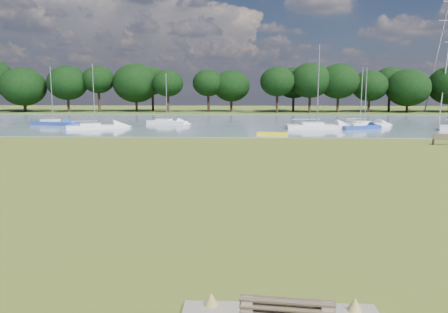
{
  "coord_description": "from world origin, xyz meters",
  "views": [
    {
      "loc": [
        -0.85,
        -21.57,
        4.8
      ],
      "look_at": [
        -1.65,
        -2.0,
        1.78
      ],
      "focal_mm": 35.0,
      "sensor_mm": 36.0,
      "label": 1
    }
  ],
  "objects_px": {
    "kayak": "(272,134)",
    "sailboat_5": "(316,125)",
    "riverbank_bench": "(443,139)",
    "sailboat_3": "(167,121)",
    "sailboat_7": "(364,124)",
    "sailboat_6": "(53,122)",
    "sailboat_4": "(360,125)",
    "sailboat_0": "(94,126)"
  },
  "relations": [
    {
      "from": "kayak",
      "to": "sailboat_5",
      "type": "bearing_deg",
      "value": 68.99
    },
    {
      "from": "riverbank_bench",
      "to": "sailboat_3",
      "type": "relative_size",
      "value": 0.24
    },
    {
      "from": "riverbank_bench",
      "to": "sailboat_7",
      "type": "relative_size",
      "value": 0.22
    },
    {
      "from": "sailboat_6",
      "to": "sailboat_7",
      "type": "xyz_separation_m",
      "value": [
        40.97,
        -1.59,
        -0.01
      ]
    },
    {
      "from": "sailboat_6",
      "to": "sailboat_7",
      "type": "bearing_deg",
      "value": 15.81
    },
    {
      "from": "sailboat_3",
      "to": "kayak",
      "type": "bearing_deg",
      "value": -26.1
    },
    {
      "from": "sailboat_3",
      "to": "sailboat_5",
      "type": "bearing_deg",
      "value": 1.31
    },
    {
      "from": "riverbank_bench",
      "to": "sailboat_7",
      "type": "height_order",
      "value": "sailboat_7"
    },
    {
      "from": "kayak",
      "to": "sailboat_4",
      "type": "relative_size",
      "value": 0.43
    },
    {
      "from": "sailboat_4",
      "to": "sailboat_3",
      "type": "bearing_deg",
      "value": 142.11
    },
    {
      "from": "riverbank_bench",
      "to": "sailboat_4",
      "type": "distance_m",
      "value": 15.05
    },
    {
      "from": "sailboat_7",
      "to": "sailboat_0",
      "type": "bearing_deg",
      "value": 165.09
    },
    {
      "from": "sailboat_4",
      "to": "sailboat_6",
      "type": "height_order",
      "value": "sailboat_6"
    },
    {
      "from": "sailboat_4",
      "to": "sailboat_6",
      "type": "relative_size",
      "value": 0.94
    },
    {
      "from": "sailboat_0",
      "to": "sailboat_5",
      "type": "bearing_deg",
      "value": -21.74
    },
    {
      "from": "kayak",
      "to": "sailboat_4",
      "type": "bearing_deg",
      "value": 51.5
    },
    {
      "from": "kayak",
      "to": "sailboat_0",
      "type": "height_order",
      "value": "sailboat_0"
    },
    {
      "from": "kayak",
      "to": "sailboat_7",
      "type": "distance_m",
      "value": 16.19
    },
    {
      "from": "riverbank_bench",
      "to": "sailboat_4",
      "type": "height_order",
      "value": "sailboat_4"
    },
    {
      "from": "sailboat_0",
      "to": "sailboat_7",
      "type": "distance_m",
      "value": 33.72
    },
    {
      "from": "sailboat_0",
      "to": "sailboat_5",
      "type": "distance_m",
      "value": 27.01
    },
    {
      "from": "kayak",
      "to": "sailboat_6",
      "type": "xyz_separation_m",
      "value": [
        -28.65,
        12.09,
        0.3
      ]
    },
    {
      "from": "sailboat_5",
      "to": "sailboat_4",
      "type": "bearing_deg",
      "value": -2.23
    },
    {
      "from": "kayak",
      "to": "sailboat_4",
      "type": "distance_m",
      "value": 13.42
    },
    {
      "from": "kayak",
      "to": "sailboat_6",
      "type": "height_order",
      "value": "sailboat_6"
    },
    {
      "from": "sailboat_4",
      "to": "sailboat_5",
      "type": "bearing_deg",
      "value": 158.03
    },
    {
      "from": "sailboat_6",
      "to": "sailboat_7",
      "type": "height_order",
      "value": "sailboat_6"
    },
    {
      "from": "sailboat_5",
      "to": "sailboat_7",
      "type": "height_order",
      "value": "sailboat_5"
    },
    {
      "from": "sailboat_6",
      "to": "sailboat_7",
      "type": "relative_size",
      "value": 1.04
    },
    {
      "from": "sailboat_6",
      "to": "sailboat_3",
      "type": "bearing_deg",
      "value": 24.59
    },
    {
      "from": "sailboat_5",
      "to": "riverbank_bench",
      "type": "bearing_deg",
      "value": -63.56
    },
    {
      "from": "sailboat_6",
      "to": "sailboat_4",
      "type": "bearing_deg",
      "value": 11.62
    },
    {
      "from": "kayak",
      "to": "sailboat_4",
      "type": "xyz_separation_m",
      "value": [
        11.04,
        7.63,
        0.29
      ]
    },
    {
      "from": "sailboat_4",
      "to": "sailboat_7",
      "type": "distance_m",
      "value": 3.15
    },
    {
      "from": "riverbank_bench",
      "to": "sailboat_5",
      "type": "bearing_deg",
      "value": 127.41
    },
    {
      "from": "sailboat_7",
      "to": "sailboat_5",
      "type": "bearing_deg",
      "value": -176.18
    },
    {
      "from": "kayak",
      "to": "sailboat_7",
      "type": "height_order",
      "value": "sailboat_7"
    },
    {
      "from": "riverbank_bench",
      "to": "sailboat_6",
      "type": "distance_m",
      "value": 47.05
    },
    {
      "from": "riverbank_bench",
      "to": "sailboat_0",
      "type": "bearing_deg",
      "value": 165.62
    },
    {
      "from": "sailboat_6",
      "to": "riverbank_bench",
      "type": "bearing_deg",
      "value": -5.97
    },
    {
      "from": "sailboat_3",
      "to": "sailboat_6",
      "type": "distance_m",
      "value": 15.22
    },
    {
      "from": "riverbank_bench",
      "to": "sailboat_0",
      "type": "distance_m",
      "value": 38.16
    }
  ]
}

